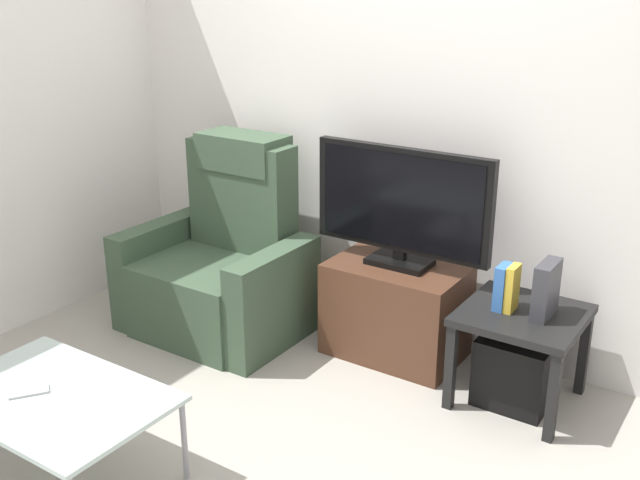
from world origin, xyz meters
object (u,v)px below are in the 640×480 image
Objects in this scene: tv_stand at (396,310)px; recliner_armchair at (222,264)px; side_table at (522,326)px; book_leftmost at (503,287)px; television at (402,204)px; subwoofer_box at (517,369)px; cell_phone at (29,391)px; book_middle at (512,288)px; coffee_table at (54,400)px; game_console at (546,290)px.

tv_stand is 1.02m from recliner_armchair.
book_leftmost is at bearing -168.69° from side_table.
television is at bearing 90.00° from tv_stand.
cell_phone is at bearing -131.21° from subwoofer_box.
book_middle is 1.47× the size of cell_phone.
subwoofer_box is (0.70, -0.09, -0.09)m from tv_stand.
side_table is at bearing 13.97° from recliner_armchair.
recliner_armchair is at bearing -175.42° from book_middle.
side_table is (1.69, 0.15, 0.02)m from recliner_armchair.
coffee_table is (-1.22, -1.56, -0.21)m from book_leftmost.
book_leftmost is at bearing -12.01° from television.
cell_phone is at bearing -112.53° from television.
television is 0.97m from subwoofer_box.
game_console reaches higher than cell_phone.
tv_stand is 0.73m from book_middle.
television is 0.71m from book_middle.
cell_phone is (-1.36, -1.60, -0.19)m from book_middle.
game_console is at bearing 11.72° from book_middle.
recliner_armchair is at bearing -174.90° from subwoofer_box.
book_leftmost is (0.60, -0.11, 0.32)m from tv_stand.
television is 2.88× the size of subwoofer_box.
subwoofer_box is 0.41m from book_middle.
coffee_table is at bearing -129.96° from subwoofer_box.
coffee_table is at bearing -129.13° from book_middle.
book_middle is (0.65, -0.13, -0.26)m from television.
subwoofer_box is 2.06m from coffee_table.
recliner_armchair reaches higher than cell_phone.
subwoofer_box is (-0.00, -0.00, -0.22)m from side_table.
subwoofer_box is 0.42m from book_leftmost.
television is 4.49× the size of book_leftmost.
tv_stand reaches higher than cell_phone.
tv_stand is at bearing 172.79° from subwoofer_box.
tv_stand is 0.64× the size of recliner_armchair.
side_table is (0.70, -0.09, 0.14)m from tv_stand.
television reaches higher than subwoofer_box.
side_table is 0.60× the size of coffee_table.
recliner_armchair is 1.20× the size of coffee_table.
recliner_armchair reaches higher than subwoofer_box.
subwoofer_box is 2.23× the size of cell_phone.
television is at bearing 171.25° from side_table.
television is at bearing 171.25° from subwoofer_box.
book_middle reaches higher than side_table.
side_table is at bearing 20.10° from book_middle.
game_console reaches higher than book_leftmost.
cell_phone is at bearing -129.49° from book_leftmost.
game_console is 2.13m from coffee_table.
game_console is at bearing 6.34° from side_table.
television reaches higher than recliner_armchair.
game_console is (0.14, 0.03, 0.02)m from book_middle.
side_table is at bearing 50.04° from coffee_table.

